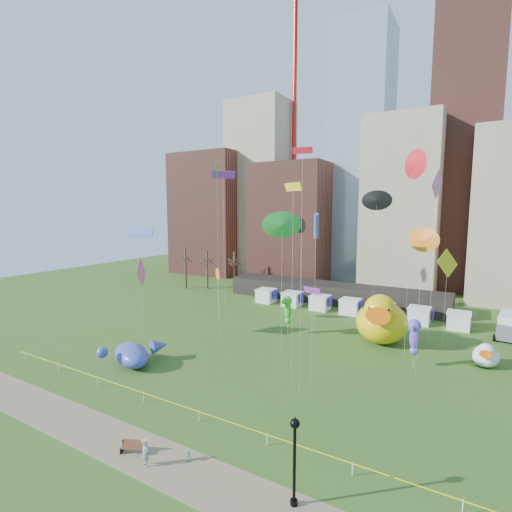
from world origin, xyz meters
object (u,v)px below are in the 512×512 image
Objects in this scene: seahorse_green at (288,307)px; seahorse_purple at (414,334)px; whale_inflatable at (134,354)px; park_bench at (133,446)px; lamppost at (295,452)px; big_duck at (381,320)px; woman at (145,454)px; small_duck at (486,355)px; box_truck at (510,325)px; toddler at (189,455)px.

seahorse_green is 16.10m from seahorse_purple.
park_bench is (11.48, -10.38, -0.71)m from whale_inflatable.
big_duck is at bearing 93.51° from lamppost.
park_bench is at bearing 172.81° from woman.
seahorse_green reaches higher than small_duck.
woman is (-12.30, -25.08, -2.71)m from seahorse_purple.
lamppost is (-2.76, -23.22, -0.39)m from seahorse_purple.
big_duck reaches higher than small_duck.
seahorse_green is at bearing -175.78° from small_duck.
big_duck is 5.11× the size of park_bench.
box_truck is 44.49m from toddler.
seahorse_purple is at bearing 53.17° from whale_inflatable.
lamppost is at bearing 22.34° from woman.
park_bench is 3.97m from toddler.
park_bench is at bearing -173.54° from lamppost.
seahorse_green is 3.03× the size of park_bench.
seahorse_purple is 0.73× the size of box_truck.
seahorse_green is 28.62m from box_truck.
whale_inflatable is (-9.70, -17.09, -2.43)m from seahorse_green.
toddler is (3.77, 1.26, -0.04)m from park_bench.
seahorse_purple is 28.07m from woman.
toddler is at bearing 53.60° from woman.
small_duck is 0.51× the size of box_truck.
woman is at bearing -115.24° from toddler.
big_duck is at bearing 172.95° from small_duck.
big_duck is at bearing 48.26° from park_bench.
seahorse_green reaches higher than whale_inflatable.
box_truck is 47.04m from woman.
woman is at bearing -121.29° from small_duck.
seahorse_purple reaches higher than box_truck.
toddler is at bearing -107.45° from big_duck.
woman is at bearing -105.75° from seahorse_purple.
whale_inflatable reaches higher than park_bench.
lamppost is (-9.22, -27.23, 1.94)m from small_duck.
small_duck is at bearing -94.62° from box_truck.
small_duck reaches higher than park_bench.
lamppost reaches higher than box_truck.
toddler is at bearing -5.76° from park_bench.
big_duck is 31.78m from woman.
woman is (-9.54, -1.86, -2.32)m from lamppost.
small_duck is 0.68× the size of lamppost.
park_bench is at bearing -109.45° from seahorse_purple.
small_duck is 22.42m from seahorse_green.
lamppost is at bearing -92.71° from big_duck.
seahorse_purple reaches higher than whale_inflatable.
seahorse_green is 0.72× the size of whale_inflatable.
woman is 2.12× the size of toddler.
seahorse_purple reaches higher than toddler.
whale_inflatable is 17.17m from woman.
lamppost is at bearing 22.59° from toddler.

